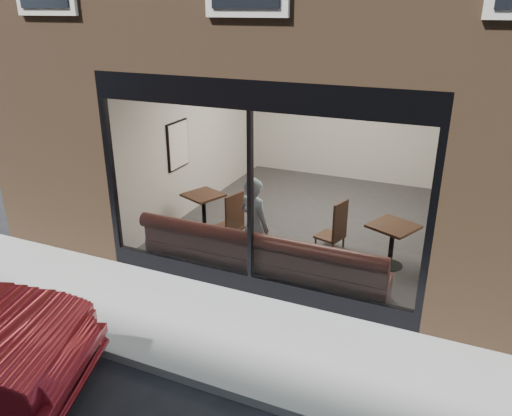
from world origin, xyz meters
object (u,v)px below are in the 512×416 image
at_px(cafe_table_right, 394,226).
at_px(cafe_chair_left, 228,228).
at_px(person, 254,226).
at_px(cafe_table_left, 203,195).
at_px(banquette, 261,268).
at_px(cafe_chair_right, 330,236).

distance_m(cafe_table_right, cafe_chair_left, 3.02).
height_order(person, cafe_chair_left, person).
xyz_separation_m(cafe_table_left, cafe_chair_left, (0.59, -0.17, -0.50)).
xyz_separation_m(cafe_table_left, cafe_table_right, (3.56, -0.02, 0.00)).
height_order(banquette, cafe_table_left, cafe_table_left).
xyz_separation_m(cafe_table_right, cafe_chair_right, (-1.11, 0.24, -0.50)).
relative_size(person, cafe_table_left, 2.54).
bearing_deg(cafe_chair_right, cafe_table_right, -175.03).
bearing_deg(cafe_table_right, banquette, -144.39).
distance_m(banquette, cafe_chair_left, 1.63).
bearing_deg(cafe_table_right, cafe_chair_right, 167.69).
distance_m(person, cafe_chair_left, 1.45).
xyz_separation_m(person, cafe_table_left, (-1.55, 1.10, -0.08)).
bearing_deg(cafe_table_right, cafe_table_left, 179.76).
height_order(cafe_table_right, cafe_chair_right, cafe_table_right).
bearing_deg(cafe_chair_right, banquette, 83.13).
relative_size(cafe_table_left, cafe_chair_right, 1.50).
height_order(cafe_table_left, cafe_table_right, cafe_table_right).
xyz_separation_m(banquette, person, (-0.21, 0.21, 0.59)).
bearing_deg(cafe_table_left, cafe_chair_left, -15.93).
height_order(person, cafe_chair_right, person).
xyz_separation_m(person, cafe_chair_left, (-0.96, 0.93, -0.58)).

